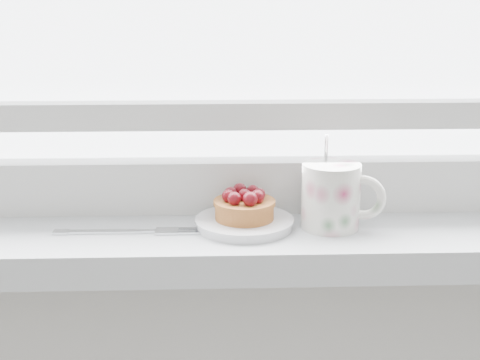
{
  "coord_description": "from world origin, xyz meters",
  "views": [
    {
      "loc": [
        -0.04,
        1.1,
        1.22
      ],
      "look_at": [
        -0.01,
        1.88,
        1.01
      ],
      "focal_mm": 50.0,
      "sensor_mm": 36.0,
      "label": 1
    }
  ],
  "objects_px": {
    "floral_mug": "(333,195)",
    "fork": "(128,231)",
    "saucer": "(244,223)",
    "raspberry_tart": "(244,205)"
  },
  "relations": [
    {
      "from": "floral_mug",
      "to": "fork",
      "type": "height_order",
      "value": "floral_mug"
    },
    {
      "from": "raspberry_tart",
      "to": "fork",
      "type": "height_order",
      "value": "raspberry_tart"
    },
    {
      "from": "saucer",
      "to": "fork",
      "type": "height_order",
      "value": "saucer"
    },
    {
      "from": "saucer",
      "to": "raspberry_tart",
      "type": "xyz_separation_m",
      "value": [
        -0.0,
        -0.0,
        0.02
      ]
    },
    {
      "from": "raspberry_tart",
      "to": "floral_mug",
      "type": "xyz_separation_m",
      "value": [
        0.11,
        -0.0,
        0.01
      ]
    },
    {
      "from": "raspberry_tart",
      "to": "fork",
      "type": "xyz_separation_m",
      "value": [
        -0.14,
        -0.01,
        -0.03
      ]
    },
    {
      "from": "floral_mug",
      "to": "fork",
      "type": "xyz_separation_m",
      "value": [
        -0.25,
        -0.01,
        -0.04
      ]
    },
    {
      "from": "saucer",
      "to": "floral_mug",
      "type": "height_order",
      "value": "floral_mug"
    },
    {
      "from": "saucer",
      "to": "raspberry_tart",
      "type": "bearing_deg",
      "value": -120.37
    },
    {
      "from": "saucer",
      "to": "floral_mug",
      "type": "distance_m",
      "value": 0.12
    }
  ]
}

